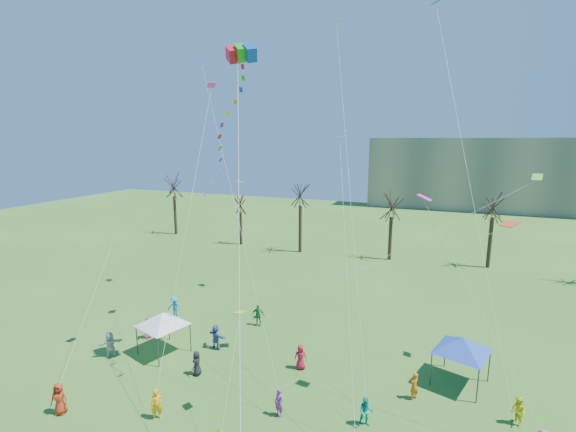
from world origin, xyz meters
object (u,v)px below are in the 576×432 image
at_px(big_box_kite, 229,134).
at_px(canopy_tent_white, 163,319).
at_px(distant_building, 519,174).
at_px(canopy_tent_blue, 462,345).

distance_m(big_box_kite, canopy_tent_white, 14.31).
bearing_deg(canopy_tent_white, distant_building, 67.00).
relative_size(big_box_kite, canopy_tent_blue, 5.22).
bearing_deg(canopy_tent_white, canopy_tent_blue, 10.93).
relative_size(canopy_tent_white, canopy_tent_blue, 0.98).
xyz_separation_m(big_box_kite, canopy_tent_blue, (12.60, 5.43, -12.49)).
distance_m(canopy_tent_white, canopy_tent_blue, 19.62).
distance_m(distant_building, big_box_kite, 80.62).
relative_size(distant_building, canopy_tent_blue, 15.39).
height_order(distant_building, canopy_tent_blue, distant_building).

